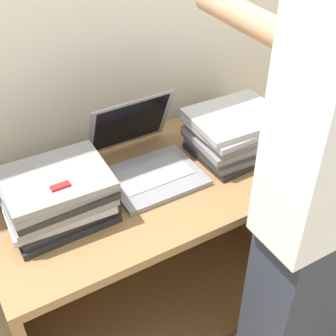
# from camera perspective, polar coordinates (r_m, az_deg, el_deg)

# --- Properties ---
(wall_back) EXTENTS (8.00, 0.05, 2.40)m
(wall_back) POSITION_cam_1_polar(r_m,az_deg,el_deg) (1.83, -8.73, 17.58)
(wall_back) COLOR silver
(wall_back) RESTS_ON ground_plane
(cart) EXTENTS (1.26, 0.65, 0.73)m
(cart) POSITION_cam_1_polar(r_m,az_deg,el_deg) (2.02, -2.46, -8.31)
(cart) COLOR olive
(cart) RESTS_ON ground_plane
(laptop_open) EXTENTS (0.33, 0.38, 0.26)m
(laptop_open) POSITION_cam_1_polar(r_m,az_deg,el_deg) (1.73, -2.66, 1.09)
(laptop_open) COLOR gray
(laptop_open) RESTS_ON cart
(laptop_stack_left) EXTENTS (0.36, 0.29, 0.17)m
(laptop_stack_left) POSITION_cam_1_polar(r_m,az_deg,el_deg) (1.57, -13.40, -3.28)
(laptop_stack_left) COLOR #232326
(laptop_stack_left) RESTS_ON cart
(laptop_stack_right) EXTENTS (0.35, 0.29, 0.17)m
(laptop_stack_right) POSITION_cam_1_polar(r_m,az_deg,el_deg) (1.83, 8.28, 4.25)
(laptop_stack_right) COLOR #232326
(laptop_stack_right) RESTS_ON cart
(person) EXTENTS (0.40, 0.53, 1.75)m
(person) POSITION_cam_1_polar(r_m,az_deg,el_deg) (1.44, 18.23, -5.15)
(person) COLOR #2D3342
(person) RESTS_ON ground_plane
(inventory_tag) EXTENTS (0.06, 0.02, 0.01)m
(inventory_tag) POSITION_cam_1_polar(r_m,az_deg,el_deg) (1.46, -12.99, -2.17)
(inventory_tag) COLOR red
(inventory_tag) RESTS_ON laptop_stack_left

